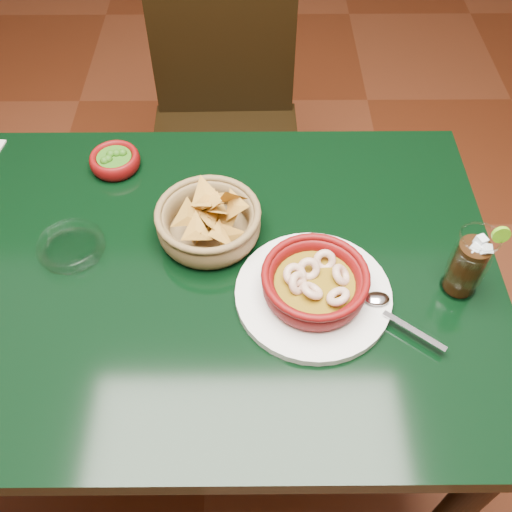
{
  "coord_description": "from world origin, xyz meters",
  "views": [
    {
      "loc": [
        0.14,
        -0.66,
        1.6
      ],
      "look_at": [
        0.14,
        -0.02,
        0.81
      ],
      "focal_mm": 40.0,
      "sensor_mm": 36.0,
      "label": 1
    }
  ],
  "objects_px": {
    "dining_chair": "(225,126)",
    "shrimp_plate": "(315,286)",
    "chip_basket": "(209,222)",
    "dining_table": "(187,298)",
    "cola_drink": "(468,264)"
  },
  "relations": [
    {
      "from": "shrimp_plate",
      "to": "chip_basket",
      "type": "height_order",
      "value": "chip_basket"
    },
    {
      "from": "shrimp_plate",
      "to": "dining_chair",
      "type": "bearing_deg",
      "value": 103.78
    },
    {
      "from": "shrimp_plate",
      "to": "chip_basket",
      "type": "distance_m",
      "value": 0.25
    },
    {
      "from": "shrimp_plate",
      "to": "cola_drink",
      "type": "distance_m",
      "value": 0.27
    },
    {
      "from": "dining_table",
      "to": "shrimp_plate",
      "type": "xyz_separation_m",
      "value": [
        0.24,
        -0.07,
        0.13
      ]
    },
    {
      "from": "chip_basket",
      "to": "cola_drink",
      "type": "height_order",
      "value": "cola_drink"
    },
    {
      "from": "dining_table",
      "to": "shrimp_plate",
      "type": "height_order",
      "value": "shrimp_plate"
    },
    {
      "from": "chip_basket",
      "to": "dining_table",
      "type": "bearing_deg",
      "value": -120.81
    },
    {
      "from": "dining_table",
      "to": "cola_drink",
      "type": "bearing_deg",
      "value": -5.33
    },
    {
      "from": "chip_basket",
      "to": "dining_chair",
      "type": "bearing_deg",
      "value": 89.73
    },
    {
      "from": "shrimp_plate",
      "to": "chip_basket",
      "type": "relative_size",
      "value": 1.51
    },
    {
      "from": "shrimp_plate",
      "to": "cola_drink",
      "type": "relative_size",
      "value": 2.2
    },
    {
      "from": "dining_chair",
      "to": "shrimp_plate",
      "type": "distance_m",
      "value": 0.84
    },
    {
      "from": "cola_drink",
      "to": "shrimp_plate",
      "type": "bearing_deg",
      "value": -175.79
    },
    {
      "from": "dining_chair",
      "to": "shrimp_plate",
      "type": "xyz_separation_m",
      "value": [
        0.19,
        -0.78,
        0.26
      ]
    }
  ]
}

